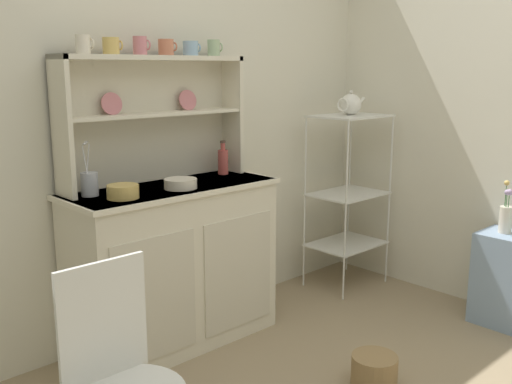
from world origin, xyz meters
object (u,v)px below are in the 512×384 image
at_px(floor_basket, 374,370).
at_px(hutch_shelf_unit, 151,109).
at_px(flower_vase, 506,216).
at_px(hutch_cabinet, 174,264).
at_px(jam_bottle, 223,161).
at_px(cup_cream_0, 83,44).
at_px(wire_chair, 118,369).
at_px(bowl_mixing_large, 123,192).
at_px(utensil_jar, 89,183).
at_px(porcelain_teapot, 351,104).
at_px(bakers_rack, 348,183).

bearing_deg(floor_basket, hutch_shelf_unit, 110.03).
bearing_deg(flower_vase, floor_basket, 176.19).
height_order(hutch_cabinet, jam_bottle, jam_bottle).
bearing_deg(hutch_shelf_unit, jam_bottle, -10.67).
bearing_deg(hutch_cabinet, flower_vase, -34.77).
bearing_deg(cup_cream_0, wire_chair, -114.69).
bearing_deg(flower_vase, cup_cream_0, 148.16).
relative_size(hutch_shelf_unit, floor_basket, 4.86).
height_order(bowl_mixing_large, jam_bottle, jam_bottle).
bearing_deg(bowl_mixing_large, hutch_cabinet, 12.78).
relative_size(wire_chair, bowl_mixing_large, 5.81).
relative_size(utensil_jar, flower_vase, 0.85).
height_order(hutch_cabinet, porcelain_teapot, porcelain_teapot).
xyz_separation_m(hutch_shelf_unit, wire_chair, (-0.84, -1.05, -0.72)).
height_order(floor_basket, bowl_mixing_large, bowl_mixing_large).
bearing_deg(utensil_jar, bakers_rack, -4.99).
bearing_deg(porcelain_teapot, floor_basket, -135.63).
bearing_deg(wire_chair, hutch_shelf_unit, 64.73).
bearing_deg(hutch_cabinet, utensil_jar, 169.21).
relative_size(jam_bottle, porcelain_teapot, 0.83).
relative_size(hutch_cabinet, bowl_mixing_large, 7.57).
xyz_separation_m(wire_chair, bowl_mixing_large, (0.51, 0.81, 0.37)).
bearing_deg(hutch_cabinet, floor_basket, -66.95).
bearing_deg(bakers_rack, hutch_cabinet, 176.80).
distance_m(floor_basket, jam_bottle, 1.37).
distance_m(bakers_rack, jam_bottle, 0.97).
relative_size(hutch_shelf_unit, bowl_mixing_large, 7.07).
height_order(bowl_mixing_large, flower_vase, bowl_mixing_large).
bearing_deg(utensil_jar, hutch_cabinet, -10.79).
xyz_separation_m(bowl_mixing_large, utensil_jar, (-0.09, 0.15, 0.03)).
bearing_deg(porcelain_teapot, wire_chair, -159.64).
bearing_deg(flower_vase, utensil_jar, 149.59).
relative_size(floor_basket, porcelain_teapot, 0.94).
bearing_deg(bakers_rack, jam_bottle, 170.18).
bearing_deg(flower_vase, bakers_rack, 100.08).
height_order(hutch_shelf_unit, bakers_rack, hutch_shelf_unit).
relative_size(bakers_rack, flower_vase, 3.83).
relative_size(bakers_rack, porcelain_teapot, 5.04).
xyz_separation_m(floor_basket, cup_cream_0, (-0.79, 1.10, 1.47)).
xyz_separation_m(cup_cream_0, flower_vase, (1.89, -1.17, -0.92)).
relative_size(hutch_shelf_unit, cup_cream_0, 11.95).
bearing_deg(bowl_mixing_large, bakers_rack, -0.05).
relative_size(jam_bottle, flower_vase, 0.63).
height_order(floor_basket, utensil_jar, utensil_jar).
bearing_deg(wire_chair, cup_cream_0, 78.73).
xyz_separation_m(bowl_mixing_large, porcelain_teapot, (1.66, -0.00, 0.33)).
xyz_separation_m(bakers_rack, utensil_jar, (-1.75, 0.15, 0.22)).
height_order(hutch_cabinet, utensil_jar, utensil_jar).
bearing_deg(cup_cream_0, bakers_rack, -6.55).
distance_m(wire_chair, jam_bottle, 1.63).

